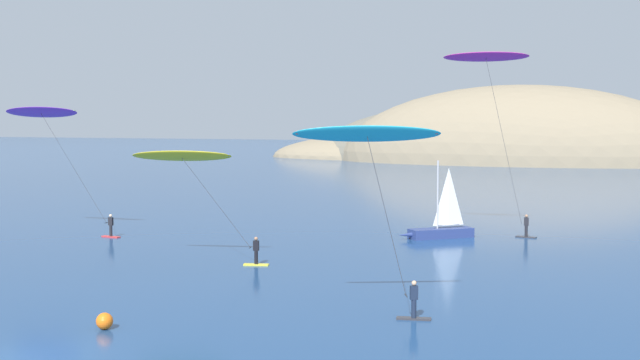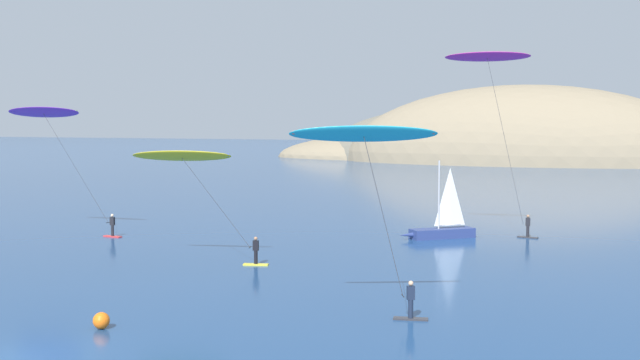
{
  "view_description": "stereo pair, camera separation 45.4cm",
  "coord_description": "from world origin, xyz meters",
  "px_view_note": "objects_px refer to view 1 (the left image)",
  "views": [
    {
      "loc": [
        20.07,
        -23.01,
        8.65
      ],
      "look_at": [
        2.24,
        23.34,
        4.92
      ],
      "focal_mm": 45.0,
      "sensor_mm": 36.0,
      "label": 1
    },
    {
      "loc": [
        20.49,
        -22.85,
        8.65
      ],
      "look_at": [
        2.24,
        23.34,
        4.92
      ],
      "focal_mm": 45.0,
      "sensor_mm": 36.0,
      "label": 2
    }
  ],
  "objects_px": {
    "sailboat_near": "(437,229)",
    "marker_buoy": "(105,321)",
    "kitesurfer_magenta": "(489,69)",
    "kitesurfer_purple": "(45,119)",
    "kitesurfer_cyan": "(371,148)",
    "kitesurfer_yellow": "(187,164)"
  },
  "relations": [
    {
      "from": "sailboat_near",
      "to": "marker_buoy",
      "type": "height_order",
      "value": "sailboat_near"
    },
    {
      "from": "kitesurfer_magenta",
      "to": "kitesurfer_purple",
      "type": "bearing_deg",
      "value": -160.8
    },
    {
      "from": "sailboat_near",
      "to": "kitesurfer_magenta",
      "type": "relative_size",
      "value": 0.42
    },
    {
      "from": "kitesurfer_purple",
      "to": "marker_buoy",
      "type": "height_order",
      "value": "kitesurfer_purple"
    },
    {
      "from": "kitesurfer_cyan",
      "to": "kitesurfer_purple",
      "type": "relative_size",
      "value": 0.87
    },
    {
      "from": "kitesurfer_cyan",
      "to": "kitesurfer_purple",
      "type": "height_order",
      "value": "kitesurfer_purple"
    },
    {
      "from": "kitesurfer_purple",
      "to": "marker_buoy",
      "type": "distance_m",
      "value": 31.27
    },
    {
      "from": "sailboat_near",
      "to": "kitesurfer_purple",
      "type": "xyz_separation_m",
      "value": [
        -28.04,
        -8.63,
        8.09
      ]
    },
    {
      "from": "kitesurfer_yellow",
      "to": "marker_buoy",
      "type": "distance_m",
      "value": 16.26
    },
    {
      "from": "kitesurfer_yellow",
      "to": "kitesurfer_purple",
      "type": "bearing_deg",
      "value": 156.48
    },
    {
      "from": "kitesurfer_cyan",
      "to": "kitesurfer_yellow",
      "type": "bearing_deg",
      "value": 147.45
    },
    {
      "from": "sailboat_near",
      "to": "kitesurfer_yellow",
      "type": "bearing_deg",
      "value": -126.45
    },
    {
      "from": "sailboat_near",
      "to": "kitesurfer_yellow",
      "type": "distance_m",
      "value": 20.34
    },
    {
      "from": "kitesurfer_magenta",
      "to": "kitesurfer_yellow",
      "type": "bearing_deg",
      "value": -129.5
    },
    {
      "from": "sailboat_near",
      "to": "kitesurfer_cyan",
      "type": "distance_m",
      "value": 25.97
    },
    {
      "from": "kitesurfer_cyan",
      "to": "kitesurfer_magenta",
      "type": "bearing_deg",
      "value": 88.89
    },
    {
      "from": "kitesurfer_cyan",
      "to": "marker_buoy",
      "type": "distance_m",
      "value": 13.26
    },
    {
      "from": "sailboat_near",
      "to": "marker_buoy",
      "type": "distance_m",
      "value": 31.14
    },
    {
      "from": "kitesurfer_magenta",
      "to": "kitesurfer_purple",
      "type": "distance_m",
      "value": 33.29
    },
    {
      "from": "kitesurfer_yellow",
      "to": "kitesurfer_purple",
      "type": "height_order",
      "value": "kitesurfer_purple"
    },
    {
      "from": "kitesurfer_cyan",
      "to": "kitesurfer_purple",
      "type": "distance_m",
      "value": 34.79
    },
    {
      "from": "sailboat_near",
      "to": "kitesurfer_cyan",
      "type": "height_order",
      "value": "kitesurfer_cyan"
    }
  ]
}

